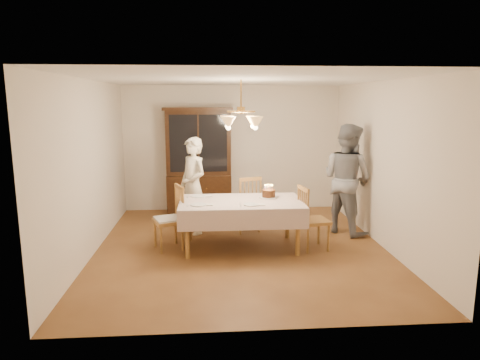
{
  "coord_description": "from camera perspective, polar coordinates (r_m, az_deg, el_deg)",
  "views": [
    {
      "loc": [
        -0.49,
        -6.45,
        2.29
      ],
      "look_at": [
        0.0,
        0.2,
        1.05
      ],
      "focal_mm": 32.0,
      "sensor_mm": 36.0,
      "label": 1
    }
  ],
  "objects": [
    {
      "name": "ground",
      "position": [
        6.86,
        0.12,
        -8.96
      ],
      "size": [
        5.0,
        5.0,
        0.0
      ],
      "primitive_type": "plane",
      "color": "brown",
      "rests_on": "ground"
    },
    {
      "name": "chair_left_end",
      "position": [
        6.76,
        -9.47,
        -5.36
      ],
      "size": [
        0.55,
        0.56,
        1.0
      ],
      "color": "brown",
      "rests_on": "ground"
    },
    {
      "name": "china_hutch",
      "position": [
        8.79,
        -5.5,
        2.32
      ],
      "size": [
        1.38,
        0.54,
        2.16
      ],
      "color": "black",
      "rests_on": "ground"
    },
    {
      "name": "place_setting_far_left",
      "position": [
        6.97,
        -5.47,
        -2.15
      ],
      "size": [
        0.4,
        0.25,
        0.02
      ],
      "color": "white",
      "rests_on": "dining_table"
    },
    {
      "name": "place_setting_near_right",
      "position": [
        6.38,
        1.61,
        -3.29
      ],
      "size": [
        0.38,
        0.23,
        0.02
      ],
      "color": "white",
      "rests_on": "dining_table"
    },
    {
      "name": "chair_right_end",
      "position": [
        6.77,
        9.72,
        -5.45
      ],
      "size": [
        0.49,
        0.5,
        1.0
      ],
      "color": "brown",
      "rests_on": "ground"
    },
    {
      "name": "room_shell",
      "position": [
        6.5,
        0.13,
        4.28
      ],
      "size": [
        5.0,
        5.0,
        5.0
      ],
      "color": "white",
      "rests_on": "ground"
    },
    {
      "name": "birthday_cake",
      "position": [
        6.86,
        3.83,
        -1.86
      ],
      "size": [
        0.3,
        0.3,
        0.21
      ],
      "color": "white",
      "rests_on": "dining_table"
    },
    {
      "name": "chandelier",
      "position": [
        6.47,
        0.13,
        7.77
      ],
      "size": [
        0.62,
        0.62,
        0.73
      ],
      "color": "#BF8C3F",
      "rests_on": "ground"
    },
    {
      "name": "place_setting_near_left",
      "position": [
        6.4,
        -5.44,
        -3.3
      ],
      "size": [
        0.39,
        0.24,
        0.02
      ],
      "color": "white",
      "rests_on": "dining_table"
    },
    {
      "name": "dining_table",
      "position": [
        6.66,
        0.13,
        -3.42
      ],
      "size": [
        1.9,
        1.1,
        0.76
      ],
      "color": "brown",
      "rests_on": "ground"
    },
    {
      "name": "elderly_woman",
      "position": [
        7.44,
        -6.27,
        -0.76
      ],
      "size": [
        0.69,
        0.73,
        1.68
      ],
      "primitive_type": "imported",
      "rotation": [
        0.0,
        0.0,
        -0.94
      ],
      "color": "white",
      "rests_on": "ground"
    },
    {
      "name": "adult_in_grey",
      "position": [
        7.63,
        14.04,
        0.13
      ],
      "size": [
        1.12,
        1.17,
        1.91
      ],
      "primitive_type": "imported",
      "rotation": [
        0.0,
        0.0,
        2.19
      ],
      "color": "slate",
      "rests_on": "ground"
    },
    {
      "name": "chair_far_side",
      "position": [
        7.57,
        0.87,
        -3.58
      ],
      "size": [
        0.55,
        0.54,
        1.0
      ],
      "color": "brown",
      "rests_on": "ground"
    }
  ]
}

